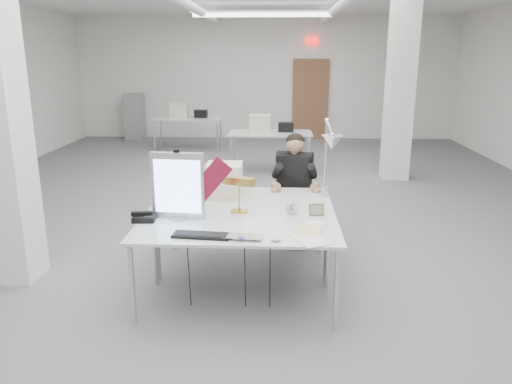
% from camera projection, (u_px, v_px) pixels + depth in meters
% --- Properties ---
extents(room_shell, '(10.04, 14.04, 3.24)m').
position_uv_depth(room_shell, '(255.00, 94.00, 6.64)').
color(room_shell, '#5C5C5F').
rests_on(room_shell, ground).
extents(desk_main, '(1.80, 0.90, 0.02)m').
position_uv_depth(desk_main, '(237.00, 228.00, 4.36)').
color(desk_main, silver).
rests_on(desk_main, room_shell).
extents(desk_second, '(1.80, 0.90, 0.02)m').
position_uv_depth(desk_second, '(244.00, 199.00, 5.23)').
color(desk_second, silver).
rests_on(desk_second, room_shell).
extents(bg_desk_a, '(1.60, 0.80, 0.02)m').
position_uv_depth(bg_desk_a, '(270.00, 133.00, 9.65)').
color(bg_desk_a, silver).
rests_on(bg_desk_a, room_shell).
extents(bg_desk_b, '(1.60, 0.80, 0.02)m').
position_uv_depth(bg_desk_b, '(188.00, 118.00, 11.85)').
color(bg_desk_b, silver).
rests_on(bg_desk_b, room_shell).
extents(filing_cabinet, '(0.45, 0.55, 1.20)m').
position_uv_depth(filing_cabinet, '(135.00, 117.00, 13.36)').
color(filing_cabinet, gray).
rests_on(filing_cabinet, room_shell).
extents(office_chair, '(0.57, 0.57, 0.96)m').
position_uv_depth(office_chair, '(294.00, 205.00, 5.95)').
color(office_chair, black).
rests_on(office_chair, room_shell).
extents(seated_person, '(0.65, 0.74, 0.95)m').
position_uv_depth(seated_person, '(295.00, 171.00, 5.79)').
color(seated_person, black).
rests_on(seated_person, office_chair).
extents(monitor, '(0.50, 0.10, 0.61)m').
position_uv_depth(monitor, '(178.00, 186.00, 4.51)').
color(monitor, '#BBBBC0').
rests_on(monitor, desk_main).
extents(pennant, '(0.41, 0.03, 0.44)m').
position_uv_depth(pennant, '(210.00, 181.00, 4.44)').
color(pennant, maroon).
rests_on(pennant, monitor).
extents(keyboard, '(0.49, 0.20, 0.02)m').
position_uv_depth(keyboard, '(201.00, 235.00, 4.11)').
color(keyboard, black).
rests_on(keyboard, desk_main).
extents(laptop, '(0.35, 0.25, 0.03)m').
position_uv_depth(laptop, '(241.00, 239.00, 4.02)').
color(laptop, '#AAA9AE').
rests_on(laptop, desk_main).
extents(mouse, '(0.09, 0.06, 0.03)m').
position_uv_depth(mouse, '(276.00, 240.00, 4.00)').
color(mouse, '#B3B3B8').
rests_on(mouse, desk_main).
extents(bankers_lamp, '(0.35, 0.24, 0.37)m').
position_uv_depth(bankers_lamp, '(239.00, 194.00, 4.71)').
color(bankers_lamp, gold).
rests_on(bankers_lamp, desk_main).
extents(desk_phone, '(0.21, 0.19, 0.05)m').
position_uv_depth(desk_phone, '(144.00, 218.00, 4.51)').
color(desk_phone, black).
rests_on(desk_phone, desk_main).
extents(picture_frame_left, '(0.15, 0.07, 0.11)m').
position_uv_depth(picture_frame_left, '(172.00, 208.00, 4.69)').
color(picture_frame_left, tan).
rests_on(picture_frame_left, desk_main).
extents(picture_frame_right, '(0.15, 0.06, 0.11)m').
position_uv_depth(picture_frame_right, '(316.00, 210.00, 4.65)').
color(picture_frame_right, '#9C7843').
rests_on(picture_frame_right, desk_main).
extents(desk_clock, '(0.11, 0.07, 0.11)m').
position_uv_depth(desk_clock, '(292.00, 209.00, 4.69)').
color(desk_clock, '#AAABAF').
rests_on(desk_clock, desk_main).
extents(paper_stack_a, '(0.36, 0.39, 0.01)m').
position_uv_depth(paper_stack_a, '(310.00, 240.00, 4.04)').
color(paper_stack_a, silver).
rests_on(paper_stack_a, desk_main).
extents(paper_stack_b, '(0.23, 0.29, 0.01)m').
position_uv_depth(paper_stack_b, '(310.00, 230.00, 4.26)').
color(paper_stack_b, '#E7CD8A').
rests_on(paper_stack_b, desk_main).
extents(paper_stack_c, '(0.22, 0.21, 0.01)m').
position_uv_depth(paper_stack_c, '(316.00, 223.00, 4.43)').
color(paper_stack_c, white).
rests_on(paper_stack_c, desk_main).
extents(beige_monitor, '(0.37, 0.35, 0.35)m').
position_uv_depth(beige_monitor, '(224.00, 180.00, 5.25)').
color(beige_monitor, beige).
rests_on(beige_monitor, desk_second).
extents(architect_lamp, '(0.28, 0.71, 0.89)m').
position_uv_depth(architect_lamp, '(328.00, 160.00, 4.95)').
color(architect_lamp, '#B4B4B9').
rests_on(architect_lamp, desk_second).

